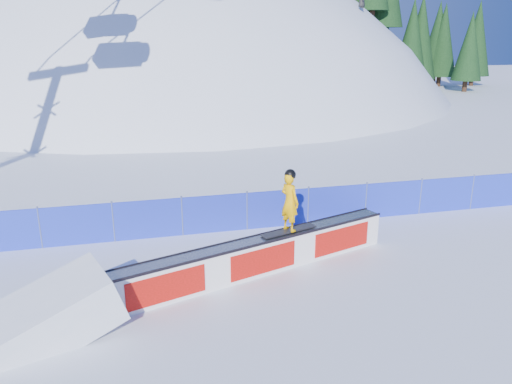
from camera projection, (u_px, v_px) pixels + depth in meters
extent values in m
plane|color=white|center=(331.00, 295.00, 11.68)|extent=(160.00, 160.00, 0.00)
sphere|color=white|center=(182.00, 257.00, 55.98)|extent=(64.00, 64.00, 64.00)
cylinder|color=black|center=(373.00, 12.00, 47.91)|extent=(0.50, 0.50, 1.40)
cylinder|color=black|center=(365.00, 35.00, 56.35)|extent=(0.50, 0.50, 1.40)
cylinder|color=black|center=(385.00, 47.00, 54.84)|extent=(0.50, 0.50, 1.40)
cone|color=black|center=(387.00, 9.00, 53.67)|extent=(2.90, 2.90, 6.59)
cylinder|color=black|center=(406.00, 51.00, 50.43)|extent=(0.50, 0.50, 1.40)
cone|color=black|center=(410.00, 9.00, 49.24)|extent=(2.95, 2.95, 6.70)
cylinder|color=black|center=(383.00, 66.00, 58.83)|extent=(0.50, 0.50, 1.40)
cone|color=black|center=(386.00, 25.00, 57.46)|extent=(3.49, 3.49, 7.93)
cylinder|color=black|center=(424.00, 85.00, 54.42)|extent=(0.50, 0.50, 1.40)
cone|color=black|center=(428.00, 40.00, 53.00)|extent=(3.64, 3.64, 8.26)
cylinder|color=black|center=(451.00, 85.00, 54.09)|extent=(0.50, 0.50, 1.40)
cone|color=black|center=(457.00, 33.00, 52.47)|extent=(4.22, 4.22, 9.60)
cylinder|color=black|center=(418.00, 80.00, 60.71)|extent=(0.50, 0.50, 1.40)
cone|color=black|center=(422.00, 43.00, 59.41)|extent=(3.28, 3.28, 7.46)
cylinder|color=black|center=(489.00, 87.00, 52.65)|extent=(0.50, 0.50, 1.40)
cone|color=black|center=(495.00, 39.00, 51.19)|extent=(3.73, 3.73, 8.49)
cylinder|color=black|center=(460.00, 79.00, 61.64)|extent=(0.50, 0.50, 1.40)
cone|color=black|center=(465.00, 43.00, 60.36)|extent=(3.24, 3.24, 7.36)
cube|color=#1F34C4|center=(278.00, 209.00, 15.67)|extent=(22.00, 0.03, 1.20)
cylinder|color=#45527D|center=(40.00, 227.00, 14.05)|extent=(0.05, 0.05, 1.30)
cylinder|color=#45527D|center=(113.00, 221.00, 14.51)|extent=(0.05, 0.05, 1.30)
cylinder|color=#45527D|center=(182.00, 215.00, 14.97)|extent=(0.05, 0.05, 1.30)
cylinder|color=#45527D|center=(247.00, 210.00, 15.42)|extent=(0.05, 0.05, 1.30)
cylinder|color=#45527D|center=(308.00, 205.00, 15.88)|extent=(0.05, 0.05, 1.30)
cylinder|color=#45527D|center=(366.00, 200.00, 16.34)|extent=(0.05, 0.05, 1.30)
cylinder|color=#45527D|center=(420.00, 195.00, 16.79)|extent=(0.05, 0.05, 1.30)
cylinder|color=#45527D|center=(472.00, 191.00, 17.25)|extent=(0.05, 0.05, 1.30)
cube|color=white|center=(258.00, 257.00, 12.60)|extent=(7.68, 2.97, 0.89)
cube|color=#92959F|center=(258.00, 240.00, 12.46)|extent=(7.61, 2.97, 0.04)
cube|color=black|center=(264.00, 243.00, 12.25)|extent=(7.53, 2.53, 0.06)
cube|color=black|center=(253.00, 236.00, 12.67)|extent=(7.53, 2.53, 0.06)
cube|color=red|center=(264.00, 261.00, 12.40)|extent=(7.16, 2.40, 0.67)
cube|color=red|center=(253.00, 254.00, 12.81)|extent=(7.16, 2.40, 0.67)
cube|color=black|center=(289.00, 231.00, 12.93)|extent=(1.60, 0.78, 0.03)
imported|color=#F4AB02|center=(290.00, 202.00, 12.69)|extent=(0.59, 0.67, 1.54)
sphere|color=black|center=(290.00, 175.00, 12.48)|extent=(0.29, 0.29, 0.29)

